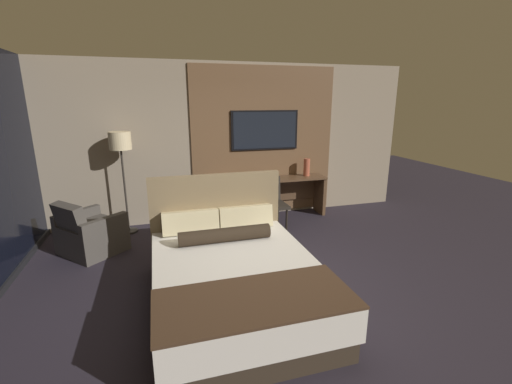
{
  "coord_description": "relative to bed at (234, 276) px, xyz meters",
  "views": [
    {
      "loc": [
        -1.16,
        -3.52,
        2.15
      ],
      "look_at": [
        0.17,
        0.99,
        0.88
      ],
      "focal_mm": 24.0,
      "sensor_mm": 36.0,
      "label": 1
    }
  ],
  "objects": [
    {
      "name": "tv",
      "position": [
        1.24,
        2.8,
        1.3
      ],
      "size": [
        1.27,
        0.04,
        0.71
      ],
      "color": "black"
    },
    {
      "name": "ground_plane",
      "position": [
        0.45,
        0.28,
        -0.32
      ],
      "size": [
        16.0,
        16.0,
        0.0
      ],
      "primitive_type": "plane",
      "color": "#28232D"
    },
    {
      "name": "armchair_by_window",
      "position": [
        -1.71,
        1.85,
        -0.04
      ],
      "size": [
        1.04,
        1.04,
        0.81
      ],
      "rotation": [
        0.0,
        0.0,
        2.3
      ],
      "color": "#47423D",
      "rests_on": "ground_plane"
    },
    {
      "name": "desk_chair",
      "position": [
        1.08,
        2.03,
        0.21
      ],
      "size": [
        0.52,
        0.52,
        0.89
      ],
      "rotation": [
        0.0,
        0.0,
        0.03
      ],
      "color": "#28231E",
      "rests_on": "ground_plane"
    },
    {
      "name": "bed",
      "position": [
        0.0,
        0.0,
        0.0
      ],
      "size": [
        1.7,
        2.26,
        1.24
      ],
      "color": "#33281E",
      "rests_on": "ground_plane"
    },
    {
      "name": "floor_lamp",
      "position": [
        -1.24,
        2.54,
        1.08
      ],
      "size": [
        0.34,
        0.34,
        1.67
      ],
      "color": "#282623",
      "rests_on": "ground_plane"
    },
    {
      "name": "vase_tall",
      "position": [
        2.02,
        2.62,
        0.6
      ],
      "size": [
        0.12,
        0.12,
        0.33
      ],
      "color": "#B2563D",
      "rests_on": "desk"
    },
    {
      "name": "wall_back_tv_panel",
      "position": [
        0.57,
        2.87,
        1.08
      ],
      "size": [
        7.2,
        0.09,
        2.8
      ],
      "color": "gray",
      "rests_on": "ground_plane"
    },
    {
      "name": "desk",
      "position": [
        1.24,
        2.62,
        0.2
      ],
      "size": [
        2.2,
        0.46,
        0.75
      ],
      "color": "brown",
      "rests_on": "ground_plane"
    }
  ]
}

